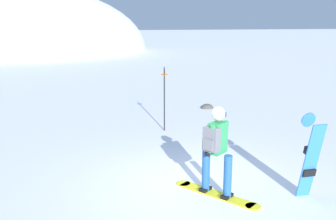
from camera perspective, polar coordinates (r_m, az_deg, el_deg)
ground_plane at (r=7.86m, az=4.18°, el=-11.19°), size 300.00×300.00×0.00m
ridge_peak_main at (r=46.96m, az=-21.46°, el=8.12°), size 29.12×26.21×14.60m
snowboarder_main at (r=7.17m, az=7.17°, el=-5.80°), size 1.19×1.55×1.71m
spare_snowboard at (r=7.46m, az=20.33°, el=-6.54°), size 0.28×0.40×1.62m
piste_marker_near at (r=11.41m, az=-0.55°, el=2.36°), size 0.20×0.20×1.96m
rock_dark at (r=14.72m, az=5.80°, el=0.27°), size 0.49×0.41×0.34m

